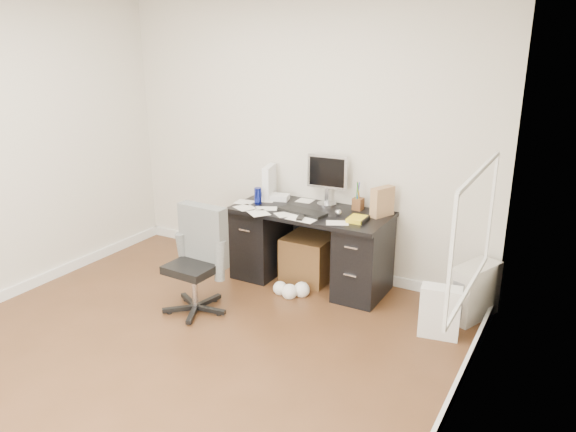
% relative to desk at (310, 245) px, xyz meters
% --- Properties ---
extents(ground, '(4.00, 4.00, 0.00)m').
position_rel_desk_xyz_m(ground, '(-0.30, -1.65, -0.40)').
color(ground, '#4B2D18').
rests_on(ground, ground).
extents(room_shell, '(4.02, 4.02, 2.71)m').
position_rel_desk_xyz_m(room_shell, '(-0.27, -1.62, 1.26)').
color(room_shell, beige).
rests_on(room_shell, ground).
extents(desk, '(1.50, 0.70, 0.75)m').
position_rel_desk_xyz_m(desk, '(0.00, 0.00, 0.00)').
color(desk, black).
rests_on(desk, ground).
extents(loose_papers, '(1.10, 0.60, 0.00)m').
position_rel_desk_xyz_m(loose_papers, '(-0.20, -0.05, 0.35)').
color(loose_papers, white).
rests_on(loose_papers, desk).
extents(lcd_monitor, '(0.41, 0.26, 0.50)m').
position_rel_desk_xyz_m(lcd_monitor, '(0.06, 0.23, 0.60)').
color(lcd_monitor, '#B0AFB4').
rests_on(lcd_monitor, desk).
extents(keyboard, '(0.49, 0.24, 0.03)m').
position_rel_desk_xyz_m(keyboard, '(-0.03, -0.12, 0.36)').
color(keyboard, black).
rests_on(keyboard, desk).
extents(computer_mouse, '(0.07, 0.07, 0.06)m').
position_rel_desk_xyz_m(computer_mouse, '(0.30, -0.03, 0.38)').
color(computer_mouse, '#B0AFB4').
rests_on(computer_mouse, desk).
extents(travel_mug, '(0.09, 0.09, 0.16)m').
position_rel_desk_xyz_m(travel_mug, '(-0.55, -0.07, 0.43)').
color(travel_mug, navy).
rests_on(travel_mug, desk).
extents(white_binder, '(0.20, 0.31, 0.33)m').
position_rel_desk_xyz_m(white_binder, '(-0.56, 0.17, 0.52)').
color(white_binder, white).
rests_on(white_binder, desk).
extents(magazine_file, '(0.20, 0.26, 0.27)m').
position_rel_desk_xyz_m(magazine_file, '(0.65, 0.16, 0.49)').
color(magazine_file, '#9E744C').
rests_on(magazine_file, desk).
extents(pen_cup, '(0.12, 0.12, 0.27)m').
position_rel_desk_xyz_m(pen_cup, '(0.38, 0.23, 0.49)').
color(pen_cup, brown).
rests_on(pen_cup, desk).
extents(yellow_book, '(0.16, 0.20, 0.03)m').
position_rel_desk_xyz_m(yellow_book, '(0.51, -0.08, 0.37)').
color(yellow_book, yellow).
rests_on(yellow_book, desk).
extents(paper_remote, '(0.28, 0.23, 0.02)m').
position_rel_desk_xyz_m(paper_remote, '(0.05, -0.26, 0.36)').
color(paper_remote, white).
rests_on(paper_remote, desk).
extents(office_chair, '(0.55, 0.55, 0.94)m').
position_rel_desk_xyz_m(office_chair, '(-0.62, -1.02, 0.07)').
color(office_chair, '#4B4D4B').
rests_on(office_chair, ground).
extents(pc_tower, '(0.37, 0.53, 0.48)m').
position_rel_desk_xyz_m(pc_tower, '(1.54, 0.06, -0.16)').
color(pc_tower, beige).
rests_on(pc_tower, ground).
extents(shopping_bag, '(0.35, 0.28, 0.43)m').
position_rel_desk_xyz_m(shopping_bag, '(1.37, -0.40, -0.18)').
color(shopping_bag, white).
rests_on(shopping_bag, ground).
extents(wicker_basket, '(0.45, 0.45, 0.45)m').
position_rel_desk_xyz_m(wicker_basket, '(-0.06, 0.07, -0.18)').
color(wicker_basket, '#472F15').
rests_on(wicker_basket, ground).
extents(desk_printer, '(0.37, 0.32, 0.20)m').
position_rel_desk_xyz_m(desk_printer, '(0.56, 0.16, -0.30)').
color(desk_printer, slate).
rests_on(desk_printer, ground).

